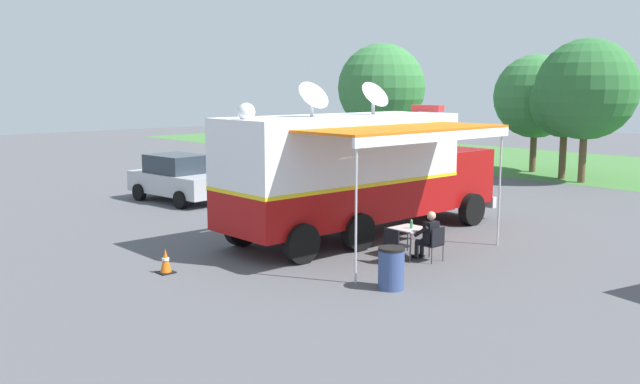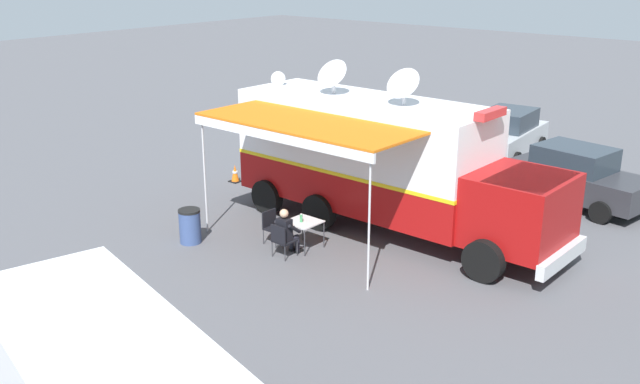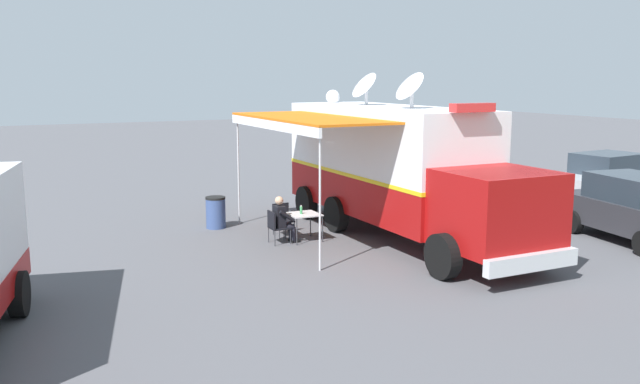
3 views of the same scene
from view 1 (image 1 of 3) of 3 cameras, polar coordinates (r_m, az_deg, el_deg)
ground_plane at (r=19.34m, az=1.74°, el=-4.00°), size 100.00×100.00×0.00m
lot_stripe at (r=21.90m, az=-4.67°, el=-2.49°), size 0.17×4.80×0.01m
command_truck at (r=19.50m, az=3.43°, el=1.91°), size 4.91×9.52×4.53m
folding_table at (r=17.53m, az=7.49°, el=-3.17°), size 0.81×0.81×0.73m
water_bottle at (r=17.44m, az=7.65°, el=-2.69°), size 0.07×0.07×0.22m
folding_chair_at_table at (r=17.06m, az=9.51°, el=-4.09°), size 0.49×0.49×0.87m
folding_chair_beside_table at (r=16.77m, az=6.27°, el=-4.25°), size 0.49×0.49×0.87m
seated_responder at (r=17.15m, az=9.03°, el=-3.54°), size 0.66×0.55×1.25m
trash_bin at (r=14.70m, az=5.98°, el=-6.36°), size 0.57×0.57×0.91m
traffic_cone at (r=16.27m, az=-12.79°, el=-5.68°), size 0.36×0.36×0.58m
car_behind_truck at (r=26.10m, az=-11.78°, el=1.14°), size 4.35×2.31×1.76m
car_far_corner at (r=25.65m, az=-0.08°, el=1.19°), size 2.48×4.42×1.76m
tree_far_left at (r=39.38m, az=5.18°, el=8.69°), size 4.99×4.99×6.71m
tree_left_of_centre at (r=35.91m, az=17.61°, el=7.62°), size 4.15×4.15×5.86m
tree_right_of_centre at (r=33.70m, az=19.87°, el=7.06°), size 3.28×3.28×5.21m
tree_far_right at (r=32.59m, az=21.41°, el=7.99°), size 4.46×4.46×6.39m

